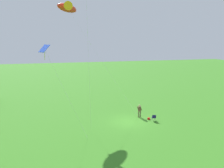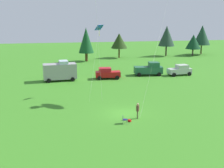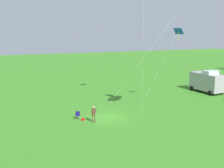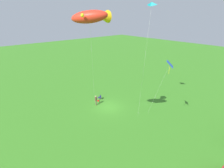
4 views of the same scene
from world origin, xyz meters
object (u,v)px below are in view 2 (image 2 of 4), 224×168
object	(u,v)px
truck_green_flatbed	(149,69)
kite_diamond_blue	(99,29)
backpack_on_grass	(130,121)
folding_chair	(124,119)
van_motorhome_grey	(60,71)
car_silver_compact	(180,70)
person_kite_flyer	(138,110)
car_red_sedan	(107,73)

from	to	relation	value
truck_green_flatbed	kite_diamond_blue	world-z (taller)	kite_diamond_blue
backpack_on_grass	truck_green_flatbed	world-z (taller)	truck_green_flatbed
folding_chair	van_motorhome_grey	distance (m)	22.44
truck_green_flatbed	kite_diamond_blue	size ratio (longest dim) A/B	0.54
van_motorhome_grey	kite_diamond_blue	xyz separation A→B (m)	(5.45, -8.87, 7.32)
car_silver_compact	kite_diamond_blue	xyz separation A→B (m)	(-15.89, -9.73, 8.02)
car_silver_compact	kite_diamond_blue	size ratio (longest dim) A/B	0.46
truck_green_flatbed	car_silver_compact	world-z (taller)	truck_green_flatbed
truck_green_flatbed	car_silver_compact	xyz separation A→B (m)	(5.46, -1.00, -0.15)
folding_chair	van_motorhome_grey	size ratio (longest dim) A/B	0.15
backpack_on_grass	van_motorhome_grey	bearing A→B (deg)	108.51
van_motorhome_grey	car_silver_compact	world-z (taller)	van_motorhome_grey
backpack_on_grass	person_kite_flyer	bearing A→B (deg)	37.62
folding_chair	car_silver_compact	world-z (taller)	car_silver_compact
car_red_sedan	car_silver_compact	size ratio (longest dim) A/B	0.98
van_motorhome_grey	car_silver_compact	distance (m)	21.37
folding_chair	backpack_on_grass	xyz separation A→B (m)	(0.68, 0.40, -0.38)
backpack_on_grass	car_red_sedan	world-z (taller)	car_red_sedan
person_kite_flyer	folding_chair	distance (m)	2.21
car_silver_compact	folding_chair	bearing A→B (deg)	-130.13
person_kite_flyer	backpack_on_grass	world-z (taller)	person_kite_flyer
person_kite_flyer	kite_diamond_blue	world-z (taller)	kite_diamond_blue
backpack_on_grass	van_motorhome_grey	xyz separation A→B (m)	(-7.06, 21.08, 1.53)
car_red_sedan	truck_green_flatbed	distance (m)	8.09
truck_green_flatbed	backpack_on_grass	bearing A→B (deg)	-105.81
folding_chair	kite_diamond_blue	world-z (taller)	kite_diamond_blue
van_motorhome_grey	kite_diamond_blue	size ratio (longest dim) A/B	0.59
backpack_on_grass	car_red_sedan	bearing A→B (deg)	87.55
car_red_sedan	backpack_on_grass	bearing A→B (deg)	91.21
person_kite_flyer	van_motorhome_grey	xyz separation A→B (m)	(-8.14, 20.25, 0.62)
folding_chair	person_kite_flyer	bearing A→B (deg)	46.95
truck_green_flatbed	car_red_sedan	bearing A→B (deg)	-162.70
person_kite_flyer	car_red_sedan	bearing A→B (deg)	107.79
car_red_sedan	car_silver_compact	xyz separation A→B (m)	(13.37, 0.69, 0.00)
truck_green_flatbed	person_kite_flyer	bearing A→B (deg)	-104.08
person_kite_flyer	car_silver_compact	xyz separation A→B (m)	(13.20, 21.11, -0.07)
truck_green_flatbed	van_motorhome_grey	bearing A→B (deg)	-168.11
folding_chair	truck_green_flatbed	distance (m)	25.20
truck_green_flatbed	folding_chair	bearing A→B (deg)	-106.92
van_motorhome_grey	truck_green_flatbed	size ratio (longest dim) A/B	1.08
backpack_on_grass	folding_chair	bearing A→B (deg)	-149.50
car_red_sedan	kite_diamond_blue	distance (m)	12.34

